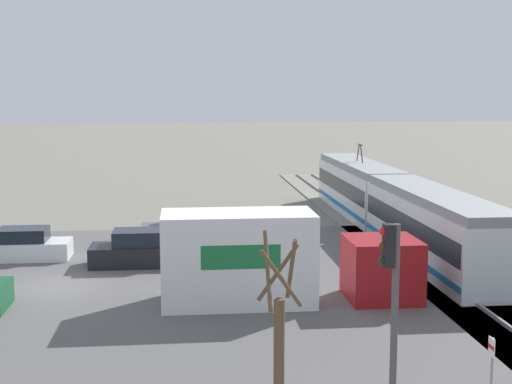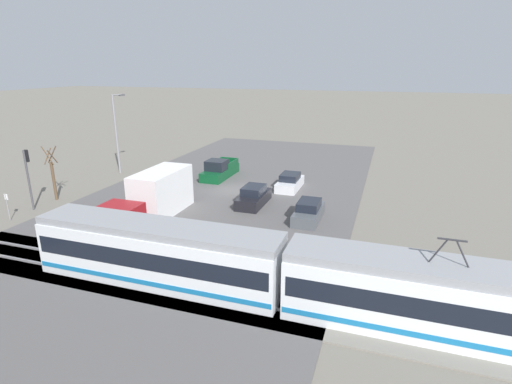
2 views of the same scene
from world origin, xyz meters
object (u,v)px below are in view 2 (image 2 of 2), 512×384
at_px(light_rail_tram, 285,274).
at_px(street_tree, 53,176).
at_px(sedan_car_2, 254,197).
at_px(traffic_light_pole, 28,171).
at_px(pickup_truck, 220,170).
at_px(no_parking_sign, 7,204).
at_px(street_lamp_near_crossing, 117,128).
at_px(sedan_car_1, 290,182).
at_px(box_truck, 153,198).
at_px(sedan_car_0, 309,212).

height_order(light_rail_tram, street_tree, street_tree).
height_order(sedan_car_2, traffic_light_pole, traffic_light_pole).
distance_m(pickup_truck, street_tree, 15.24).
bearing_deg(pickup_truck, traffic_light_pole, 52.40).
bearing_deg(no_parking_sign, street_lamp_near_crossing, -86.40).
xyz_separation_m(sedan_car_1, street_lamp_near_crossing, (18.76, -0.13, 4.09)).
distance_m(light_rail_tram, traffic_light_pole, 23.48).
bearing_deg(sedan_car_1, street_lamp_near_crossing, 179.59).
height_order(box_truck, street_lamp_near_crossing, street_lamp_near_crossing).
relative_size(traffic_light_pole, street_lamp_near_crossing, 0.58).
bearing_deg(box_truck, no_parking_sign, 21.02).
distance_m(box_truck, no_parking_sign, 10.65).
relative_size(light_rail_tram, sedan_car_2, 6.36).
relative_size(light_rail_tram, street_lamp_near_crossing, 3.27).
relative_size(sedan_car_0, street_lamp_near_crossing, 0.51).
relative_size(sedan_car_0, sedan_car_2, 0.99).
bearing_deg(traffic_light_pole, sedan_car_0, -167.81).
distance_m(pickup_truck, street_lamp_near_crossing, 11.73).
height_order(light_rail_tram, street_lamp_near_crossing, street_lamp_near_crossing).
bearing_deg(pickup_truck, box_truck, 89.55).
xyz_separation_m(pickup_truck, sedan_car_2, (-6.08, 6.92, -0.07)).
bearing_deg(no_parking_sign, box_truck, -158.98).
xyz_separation_m(sedan_car_0, sedan_car_2, (4.97, -1.91, 0.04)).
xyz_separation_m(pickup_truck, street_lamp_near_crossing, (10.95, 1.43, 3.96)).
bearing_deg(sedan_car_1, pickup_truck, 168.69).
bearing_deg(sedan_car_2, traffic_light_pole, -158.33).
height_order(sedan_car_2, street_lamp_near_crossing, street_lamp_near_crossing).
distance_m(box_truck, sedan_car_2, 8.13).
bearing_deg(street_tree, no_parking_sign, 95.71).
relative_size(box_truck, street_tree, 1.99).
height_order(pickup_truck, sedan_car_2, pickup_truck).
relative_size(box_truck, no_parking_sign, 4.50).
relative_size(sedan_car_0, no_parking_sign, 2.03).
height_order(sedan_car_1, street_lamp_near_crossing, street_lamp_near_crossing).
height_order(sedan_car_0, traffic_light_pole, traffic_light_pole).
height_order(box_truck, pickup_truck, box_truck).
distance_m(sedan_car_2, traffic_light_pole, 17.84).
bearing_deg(light_rail_tram, sedan_car_0, -84.51).
bearing_deg(traffic_light_pole, box_truck, -172.73).
bearing_deg(box_truck, light_rail_tram, 147.10).
xyz_separation_m(pickup_truck, no_parking_sign, (10.03, 15.95, 0.47)).
bearing_deg(sedan_car_0, light_rail_tram, -84.51).
distance_m(sedan_car_2, street_tree, 17.15).
xyz_separation_m(sedan_car_1, traffic_light_pole, (18.16, 11.88, 2.49)).
bearing_deg(no_parking_sign, sedan_car_1, -141.11).
bearing_deg(box_truck, sedan_car_0, -163.44).
bearing_deg(traffic_light_pole, light_rail_tram, 163.64).
bearing_deg(no_parking_sign, pickup_truck, -122.16).
bearing_deg(sedan_car_1, sedan_car_2, -107.96).
bearing_deg(traffic_light_pole, pickup_truck, -127.60).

